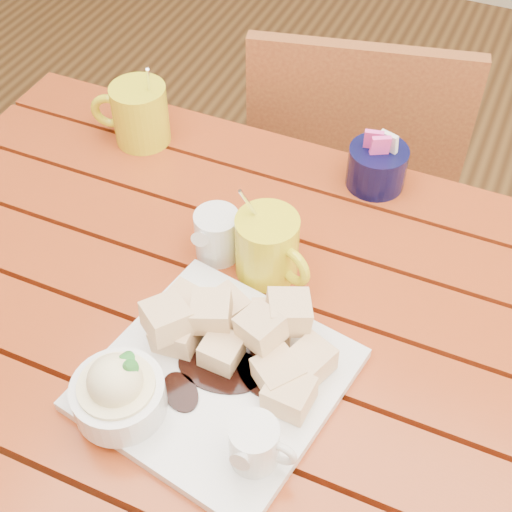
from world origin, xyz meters
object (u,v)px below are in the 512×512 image
at_px(dessert_plate, 200,372).
at_px(coffee_mug_left, 139,113).
at_px(table, 251,369).
at_px(chair_far, 351,178).
at_px(coffee_mug_right, 268,246).

bearing_deg(dessert_plate, coffee_mug_left, 128.26).
height_order(table, chair_far, chair_far).
height_order(table, coffee_mug_left, coffee_mug_left).
bearing_deg(dessert_plate, coffee_mug_right, 90.15).
height_order(coffee_mug_right, chair_far, coffee_mug_right).
height_order(dessert_plate, coffee_mug_right, coffee_mug_right).
distance_m(table, coffee_mug_right, 0.19).
xyz_separation_m(table, coffee_mug_left, (-0.33, 0.29, 0.16)).
xyz_separation_m(coffee_mug_right, chair_far, (-0.03, 0.54, -0.31)).
xyz_separation_m(coffee_mug_left, chair_far, (0.29, 0.35, -0.32)).
bearing_deg(coffee_mug_left, chair_far, 35.69).
relative_size(table, chair_far, 1.38).
height_order(dessert_plate, chair_far, chair_far).
distance_m(dessert_plate, coffee_mug_left, 0.51).
relative_size(dessert_plate, coffee_mug_right, 2.20).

